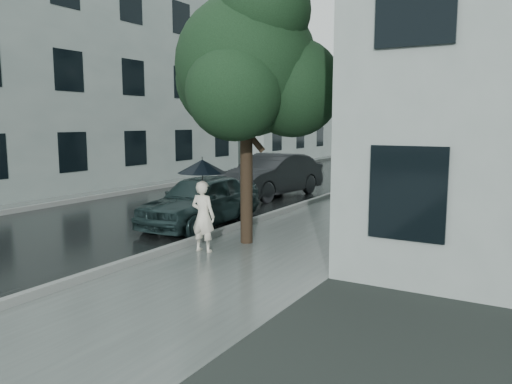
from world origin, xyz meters
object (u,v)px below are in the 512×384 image
Objects in this scene: lamp_post at (358,110)px; car_far at (272,175)px; street_tree at (249,64)px; pedestrian at (203,216)px; car_near at (201,200)px.

car_far is (-1.91, -3.75, -2.43)m from lamp_post.
car_far is at bearing 114.27° from street_tree.
lamp_post reaches higher than car_far.
lamp_post is 4.86m from car_far.
pedestrian is 2.69m from car_near.
lamp_post is at bearing -88.33° from pedestrian.
car_near is 5.62m from car_far.
street_tree reaches higher than lamp_post.
car_far is at bearing -73.23° from pedestrian.
pedestrian is 3.47m from street_tree.
car_far reaches higher than car_near.
car_near is at bearing -53.99° from pedestrian.
street_tree is (0.38, 1.25, 3.21)m from pedestrian.
street_tree is at bearing -80.64° from lamp_post.
street_tree is 1.49× the size of car_near.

